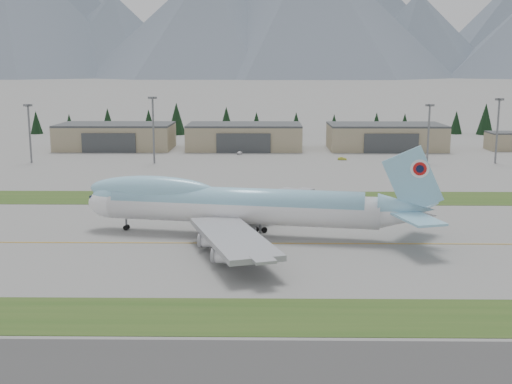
{
  "coord_description": "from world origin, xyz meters",
  "views": [
    {
      "loc": [
        -6.45,
        -122.61,
        34.22
      ],
      "look_at": [
        -8.24,
        12.23,
        8.0
      ],
      "focal_mm": 45.0,
      "sensor_mm": 36.0,
      "label": 1
    }
  ],
  "objects_px": {
    "hangar_center": "(244,136)",
    "service_vehicle_c": "(437,152)",
    "service_vehicle_a": "(239,154)",
    "hangar_right": "(385,137)",
    "service_vehicle_b": "(342,160)",
    "hangar_left": "(116,136)",
    "boeing_747_freighter": "(237,205)"
  },
  "relations": [
    {
      "from": "boeing_747_freighter",
      "to": "service_vehicle_a",
      "type": "bearing_deg",
      "value": 101.83
    },
    {
      "from": "boeing_747_freighter",
      "to": "hangar_center",
      "type": "relative_size",
      "value": 1.56
    },
    {
      "from": "hangar_center",
      "to": "hangar_right",
      "type": "height_order",
      "value": "same"
    },
    {
      "from": "hangar_center",
      "to": "service_vehicle_c",
      "type": "relative_size",
      "value": 12.79
    },
    {
      "from": "hangar_left",
      "to": "service_vehicle_b",
      "type": "relative_size",
      "value": 14.34
    },
    {
      "from": "hangar_center",
      "to": "hangar_right",
      "type": "relative_size",
      "value": 1.0
    },
    {
      "from": "hangar_left",
      "to": "service_vehicle_a",
      "type": "distance_m",
      "value": 56.59
    },
    {
      "from": "hangar_right",
      "to": "service_vehicle_b",
      "type": "distance_m",
      "value": 40.02
    },
    {
      "from": "hangar_center",
      "to": "service_vehicle_b",
      "type": "height_order",
      "value": "hangar_center"
    },
    {
      "from": "service_vehicle_a",
      "to": "service_vehicle_b",
      "type": "xyz_separation_m",
      "value": [
        39.35,
        -15.31,
        0.0
      ]
    },
    {
      "from": "service_vehicle_b",
      "to": "hangar_center",
      "type": "bearing_deg",
      "value": 56.04
    },
    {
      "from": "hangar_left",
      "to": "service_vehicle_a",
      "type": "bearing_deg",
      "value": -18.2
    },
    {
      "from": "hangar_right",
      "to": "service_vehicle_a",
      "type": "height_order",
      "value": "hangar_right"
    },
    {
      "from": "hangar_center",
      "to": "service_vehicle_a",
      "type": "height_order",
      "value": "hangar_center"
    },
    {
      "from": "hangar_left",
      "to": "hangar_right",
      "type": "xyz_separation_m",
      "value": [
        115.0,
        0.0,
        0.0
      ]
    },
    {
      "from": "service_vehicle_a",
      "to": "service_vehicle_c",
      "type": "xyz_separation_m",
      "value": [
        80.92,
        7.7,
        0.0
      ]
    },
    {
      "from": "service_vehicle_c",
      "to": "service_vehicle_a",
      "type": "bearing_deg",
      "value": -176.17
    },
    {
      "from": "hangar_right",
      "to": "service_vehicle_b",
      "type": "relative_size",
      "value": 14.34
    },
    {
      "from": "boeing_747_freighter",
      "to": "hangar_right",
      "type": "distance_m",
      "value": 154.52
    },
    {
      "from": "service_vehicle_b",
      "to": "service_vehicle_a",
      "type": "bearing_deg",
      "value": 75.77
    },
    {
      "from": "service_vehicle_a",
      "to": "hangar_center",
      "type": "bearing_deg",
      "value": 97.63
    },
    {
      "from": "hangar_left",
      "to": "service_vehicle_b",
      "type": "distance_m",
      "value": 98.66
    },
    {
      "from": "hangar_center",
      "to": "service_vehicle_a",
      "type": "bearing_deg",
      "value": -94.84
    },
    {
      "from": "boeing_747_freighter",
      "to": "service_vehicle_c",
      "type": "distance_m",
      "value": 154.16
    },
    {
      "from": "service_vehicle_b",
      "to": "service_vehicle_c",
      "type": "bearing_deg",
      "value": -54.01
    },
    {
      "from": "service_vehicle_a",
      "to": "service_vehicle_c",
      "type": "distance_m",
      "value": 81.28
    },
    {
      "from": "boeing_747_freighter",
      "to": "hangar_center",
      "type": "height_order",
      "value": "boeing_747_freighter"
    },
    {
      "from": "service_vehicle_a",
      "to": "service_vehicle_b",
      "type": "distance_m",
      "value": 42.22
    },
    {
      "from": "service_vehicle_a",
      "to": "service_vehicle_c",
      "type": "bearing_deg",
      "value": 17.9
    },
    {
      "from": "hangar_center",
      "to": "service_vehicle_c",
      "type": "bearing_deg",
      "value": -7.1
    },
    {
      "from": "hangar_left",
      "to": "service_vehicle_b",
      "type": "xyz_separation_m",
      "value": [
        92.86,
        -32.9,
        -5.39
      ]
    },
    {
      "from": "hangar_left",
      "to": "service_vehicle_a",
      "type": "height_order",
      "value": "hangar_left"
    }
  ]
}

